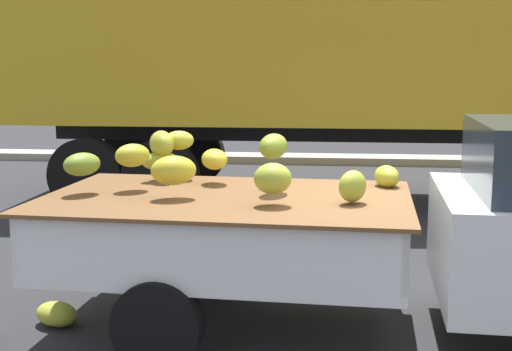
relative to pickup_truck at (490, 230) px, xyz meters
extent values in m
plane|color=#28282B|center=(-0.50, 0.28, -0.88)|extent=(220.00, 220.00, 0.00)
cube|color=gray|center=(-0.50, 9.86, -0.80)|extent=(80.00, 0.80, 0.16)
cube|color=white|center=(-2.00, 0.10, -0.30)|extent=(2.84, 1.90, 0.08)
cube|color=white|center=(-1.96, 0.95, -0.04)|extent=(2.75, 0.20, 0.44)
cube|color=white|center=(-2.05, -0.75, -0.04)|extent=(2.75, 0.20, 0.44)
cube|color=white|center=(-0.66, 0.03, -0.04)|extent=(0.14, 1.75, 0.44)
cube|color=white|center=(-3.35, 0.17, -0.04)|extent=(0.14, 1.75, 0.44)
cube|color=#B21914|center=(-1.96, 0.98, -0.08)|extent=(2.63, 0.15, 0.07)
cube|color=brown|center=(-2.00, 0.10, 0.19)|extent=(2.96, 2.02, 0.03)
ellipsoid|color=gold|center=(-2.19, 0.65, 0.42)|extent=(0.31, 0.37, 0.18)
ellipsoid|color=#ACAD2C|center=(-0.72, 0.67, 0.28)|extent=(0.26, 0.34, 0.19)
ellipsoid|color=gold|center=(-2.55, 0.88, 0.55)|extent=(0.33, 0.31, 0.17)
ellipsoid|color=olive|center=(-3.16, 0.05, 0.44)|extent=(0.35, 0.40, 0.18)
ellipsoid|color=#95A42E|center=(-1.03, -0.12, 0.33)|extent=(0.29, 0.32, 0.24)
ellipsoid|color=#A7AC2D|center=(-2.69, 0.77, 0.53)|extent=(0.34, 0.42, 0.23)
ellipsoid|color=#9AA82F|center=(-1.61, -0.25, 0.40)|extent=(0.32, 0.30, 0.23)
ellipsoid|color=olive|center=(-1.65, 0.27, 0.58)|extent=(0.28, 0.41, 0.20)
ellipsoid|color=gold|center=(-2.80, 0.26, 0.49)|extent=(0.37, 0.38, 0.19)
ellipsoid|color=gold|center=(-2.39, -0.07, 0.42)|extent=(0.43, 0.38, 0.23)
ellipsoid|color=#969F29|center=(-2.69, 0.73, 0.38)|extent=(0.39, 0.35, 0.16)
cylinder|color=black|center=(-2.28, 0.96, -0.56)|extent=(0.65, 0.23, 0.64)
cylinder|color=black|center=(-2.37, -0.73, -0.56)|extent=(0.65, 0.23, 0.64)
cube|color=gold|center=(0.01, 5.52, 1.72)|extent=(12.01, 2.54, 2.70)
cube|color=black|center=(0.01, 5.52, 0.22)|extent=(11.04, 0.44, 0.30)
cylinder|color=black|center=(-3.60, 6.71, -0.34)|extent=(1.08, 0.30, 1.08)
cylinder|color=black|center=(-3.59, 4.31, -0.34)|extent=(1.08, 0.30, 1.08)
cylinder|color=black|center=(-4.68, 6.71, -0.34)|extent=(1.08, 0.30, 1.08)
cylinder|color=black|center=(-4.67, 4.31, -0.34)|extent=(1.08, 0.30, 1.08)
ellipsoid|color=#A9B232|center=(-3.40, -0.02, -0.79)|extent=(0.46, 0.41, 0.19)
camera|label=1|loc=(-1.19, -5.28, 1.22)|focal=49.24mm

